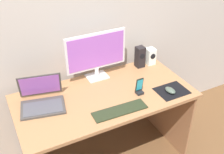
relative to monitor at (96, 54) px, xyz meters
name	(u,v)px	position (x,y,z in m)	size (l,w,h in m)	color
wall_back	(81,15)	(-0.06, 0.16, 0.29)	(6.00, 0.04, 2.50)	#B7ACA2
desk	(105,110)	(-0.06, -0.27, -0.38)	(1.40, 0.70, 0.73)	#9F6C44
monitor	(96,54)	(0.00, 0.00, 0.00)	(0.53, 0.14, 0.41)	silver
speaker_right	(150,56)	(0.54, -0.01, -0.15)	(0.08, 0.09, 0.15)	white
speaker_near_monitor	(140,57)	(0.43, -0.01, -0.13)	(0.07, 0.08, 0.20)	black
laptop	(42,100)	(-0.53, -0.17, -0.18)	(0.37, 0.34, 0.22)	#3F3B37
keyboard_external	(120,110)	(-0.04, -0.49, -0.22)	(0.41, 0.12, 0.01)	#242D1A
mousepad	(172,91)	(0.45, -0.46, -0.23)	(0.25, 0.20, 0.00)	black
mouse	(170,90)	(0.43, -0.47, -0.21)	(0.06, 0.10, 0.04)	#465346
phone_in_dock	(139,88)	(0.20, -0.37, -0.18)	(0.06, 0.05, 0.14)	black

